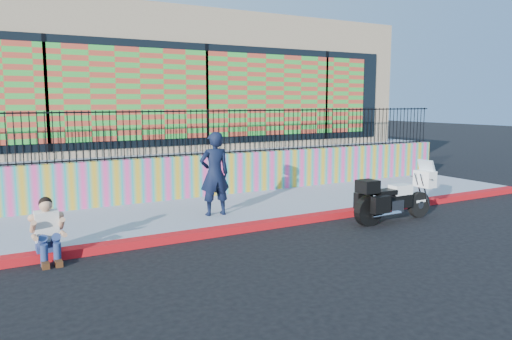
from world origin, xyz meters
TOP-DOWN VIEW (x-y plane):
  - ground at (0.00, 0.00)m, footprint 90.00×90.00m
  - red_curb at (0.00, 0.00)m, footprint 16.00×0.30m
  - sidewalk at (0.00, 1.65)m, footprint 16.00×3.00m
  - mural_wall at (0.00, 3.25)m, footprint 16.00×0.20m
  - metal_fence at (0.00, 3.25)m, footprint 15.80×0.04m
  - elevated_platform at (0.00, 8.35)m, footprint 16.00×10.00m
  - storefront_building at (0.00, 8.13)m, footprint 14.00×8.06m
  - police_motorcycle at (2.22, -0.91)m, footprint 2.14×0.71m
  - police_officer at (-1.23, 1.06)m, footprint 0.72×0.51m
  - seated_man at (-4.84, -0.15)m, footprint 0.54×0.71m

SIDE VIEW (x-z plane):
  - ground at x=0.00m, z-range 0.00..0.00m
  - red_curb at x=0.00m, z-range 0.00..0.15m
  - sidewalk at x=0.00m, z-range 0.00..0.15m
  - seated_man at x=-4.84m, z-range -0.08..0.98m
  - police_motorcycle at x=2.22m, z-range -0.11..1.22m
  - elevated_platform at x=0.00m, z-range 0.00..1.25m
  - mural_wall at x=0.00m, z-range 0.15..1.25m
  - police_officer at x=-1.23m, z-range 0.15..2.01m
  - metal_fence at x=0.00m, z-range 1.25..2.45m
  - storefront_building at x=0.00m, z-range 1.25..5.25m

